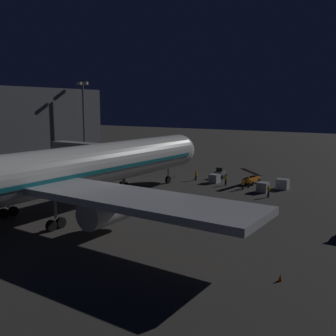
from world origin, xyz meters
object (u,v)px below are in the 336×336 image
object	(u,v)px
pushback_tug	(220,174)
ground_crew_by_tug	(268,191)
ground_crew_near_nose_gear	(226,180)
traffic_cone_wingtip_svc_side	(280,277)
ground_crew_under_port_wing	(248,182)
traffic_cone_nose_port	(195,178)
jet_bridge	(100,151)
baggage_container_mid_row	(282,184)
ground_crew_by_belt_loader	(196,175)
baggage_container_near_belt	(263,187)
baggage_container_far_row	(215,178)
apron_floodlight_mast	(84,118)
airliner_at_gate	(27,178)
ground_crew_marshaller_fwd	(243,184)
belt_loader	(251,179)
traffic_cone_nose_starboard	(175,176)

from	to	relation	value
pushback_tug	ground_crew_by_tug	world-z (taller)	pushback_tug
ground_crew_near_nose_gear	traffic_cone_wingtip_svc_side	world-z (taller)	ground_crew_near_nose_gear
ground_crew_under_port_wing	traffic_cone_nose_port	bearing A→B (deg)	-7.88
jet_bridge	ground_crew_under_port_wing	distance (m)	25.51
ground_crew_under_port_wing	jet_bridge	bearing A→B (deg)	22.69
baggage_container_mid_row	ground_crew_by_belt_loader	size ratio (longest dim) A/B	0.99
baggage_container_near_belt	baggage_container_far_row	world-z (taller)	baggage_container_near_belt
apron_floodlight_mast	baggage_container_mid_row	size ratio (longest dim) A/B	9.82
jet_bridge	ground_crew_by_belt_loader	distance (m)	17.27
baggage_container_far_row	ground_crew_by_tug	world-z (taller)	ground_crew_by_tug
airliner_at_gate	baggage_container_mid_row	xyz separation A→B (m)	(-17.77, -34.33, -4.43)
jet_bridge	pushback_tug	distance (m)	22.09
jet_bridge	baggage_container_mid_row	world-z (taller)	jet_bridge
airliner_at_gate	baggage_container_far_row	distance (m)	33.93
ground_crew_by_tug	traffic_cone_wingtip_svc_side	bearing A→B (deg)	111.45
apron_floodlight_mast	ground_crew_by_tug	xyz separation A→B (m)	(-43.43, 6.13, -9.51)
jet_bridge	ground_crew_marshaller_fwd	size ratio (longest dim) A/B	11.06
belt_loader	traffic_cone_wingtip_svc_side	bearing A→B (deg)	115.22
belt_loader	ground_crew_near_nose_gear	xyz separation A→B (m)	(3.00, 3.74, 0.09)
baggage_container_far_row	airliner_at_gate	bearing A→B (deg)	79.10
airliner_at_gate	traffic_cone_nose_port	xyz separation A→B (m)	(-2.20, -33.57, -4.96)
airliner_at_gate	ground_crew_under_port_wing	size ratio (longest dim) A/B	39.20
baggage_container_far_row	ground_crew_by_tug	size ratio (longest dim) A/B	0.96
traffic_cone_nose_port	apron_floodlight_mast	bearing A→B (deg)	-0.03
apron_floodlight_mast	traffic_cone_nose_port	distance (m)	29.53
jet_bridge	apron_floodlight_mast	xyz separation A→B (m)	(15.27, -11.20, 5.14)
baggage_container_mid_row	ground_crew_near_nose_gear	xyz separation A→B (m)	(8.77, 2.41, 0.13)
airliner_at_gate	ground_crew_by_belt_loader	size ratio (longest dim) A/B	37.29
apron_floodlight_mast	ground_crew_by_belt_loader	distance (m)	29.69
baggage_container_near_belt	ground_crew_marshaller_fwd	world-z (taller)	ground_crew_marshaller_fwd
airliner_at_gate	jet_bridge	world-z (taller)	airliner_at_gate
ground_crew_by_belt_loader	traffic_cone_nose_starboard	bearing A→B (deg)	-6.16
baggage_container_near_belt	traffic_cone_nose_starboard	world-z (taller)	baggage_container_near_belt
baggage_container_far_row	baggage_container_mid_row	bearing A→B (deg)	-173.43
ground_crew_by_belt_loader	traffic_cone_wingtip_svc_side	world-z (taller)	ground_crew_by_belt_loader
ground_crew_by_tug	airliner_at_gate	bearing A→B (deg)	56.86
traffic_cone_nose_starboard	ground_crew_under_port_wing	bearing A→B (deg)	174.39
ground_crew_by_belt_loader	traffic_cone_nose_port	world-z (taller)	ground_crew_by_belt_loader
pushback_tug	ground_crew_near_nose_gear	distance (m)	6.77
belt_loader	baggage_container_near_belt	xyz separation A→B (m)	(-3.97, 5.19, -0.10)
ground_crew_near_nose_gear	ground_crew_by_tug	xyz separation A→B (m)	(-8.92, 4.48, 0.07)
ground_crew_near_nose_gear	ground_crew_by_tug	distance (m)	9.98
baggage_container_near_belt	ground_crew_near_nose_gear	bearing A→B (deg)	-11.71
belt_loader	airliner_at_gate	bearing A→B (deg)	71.40
apron_floodlight_mast	traffic_cone_nose_starboard	size ratio (longest dim) A/B	32.95
apron_floodlight_mast	ground_crew_by_belt_loader	bearing A→B (deg)	178.90
ground_crew_near_nose_gear	ground_crew_marshaller_fwd	distance (m)	4.10
baggage_container_mid_row	ground_crew_under_port_wing	xyz separation A→B (m)	(4.82, 2.25, 0.18)
pushback_tug	baggage_container_far_row	size ratio (longest dim) A/B	1.30
ground_crew_by_tug	ground_crew_by_belt_loader	bearing A→B (deg)	-20.10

